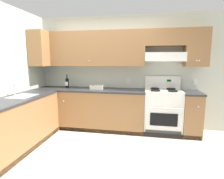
# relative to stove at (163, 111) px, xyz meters

# --- Properties ---
(ground_plane) EXTENTS (7.04, 7.04, 0.00)m
(ground_plane) POSITION_rel_stove_xyz_m (-1.30, -1.25, -0.48)
(ground_plane) COLOR beige
(wall_back) EXTENTS (4.68, 0.57, 2.55)m
(wall_back) POSITION_rel_stove_xyz_m (-0.91, 0.27, 1.00)
(wall_back) COLOR beige
(wall_back) RESTS_ON ground_plane
(wall_left) EXTENTS (0.47, 4.00, 2.55)m
(wall_left) POSITION_rel_stove_xyz_m (-2.90, -1.02, 0.86)
(wall_left) COLOR beige
(wall_left) RESTS_ON ground_plane
(counter_back_run) EXTENTS (3.60, 0.65, 0.91)m
(counter_back_run) POSITION_rel_stove_xyz_m (-1.33, -0.01, -0.03)
(counter_back_run) COLOR olive
(counter_back_run) RESTS_ON ground_plane
(counter_left_run) EXTENTS (0.63, 1.91, 1.13)m
(counter_left_run) POSITION_rel_stove_xyz_m (-2.55, -1.25, -0.02)
(counter_left_run) COLOR olive
(counter_left_run) RESTS_ON ground_plane
(stove) EXTENTS (0.76, 0.62, 1.20)m
(stove) POSITION_rel_stove_xyz_m (0.00, 0.00, 0.00)
(stove) COLOR white
(stove) RESTS_ON ground_plane
(wine_bottle) EXTENTS (0.08, 0.08, 0.33)m
(wine_bottle) POSITION_rel_stove_xyz_m (-2.18, 0.07, 0.56)
(wine_bottle) COLOR black
(wine_bottle) RESTS_ON counter_back_run
(bowl) EXTENTS (0.28, 0.25, 0.08)m
(bowl) POSITION_rel_stove_xyz_m (-1.44, 0.03, 0.46)
(bowl) COLOR beige
(bowl) RESTS_ON counter_back_run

